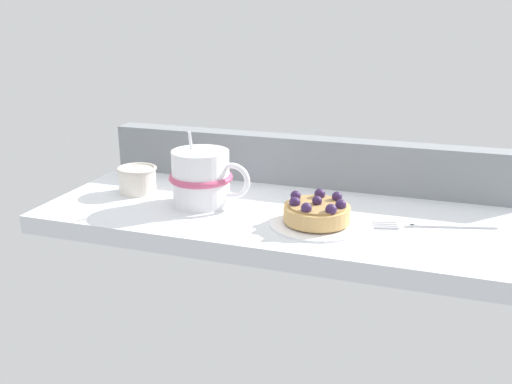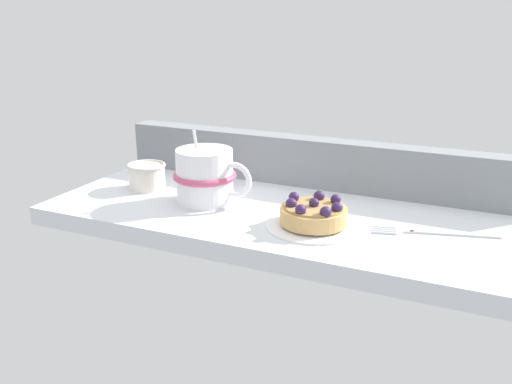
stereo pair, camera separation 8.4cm
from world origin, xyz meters
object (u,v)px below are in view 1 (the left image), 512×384
(raspberry_tart, at_px, (317,211))
(sugar_bowl, at_px, (138,179))
(dessert_plate, at_px, (316,223))
(dessert_fork, at_px, (433,225))
(coffee_mug, at_px, (202,178))

(raspberry_tart, distance_m, sugar_bowl, 0.33)
(sugar_bowl, bearing_deg, dessert_plate, -9.22)
(sugar_bowl, bearing_deg, raspberry_tart, -9.24)
(dessert_plate, height_order, dessert_fork, same)
(dessert_plate, bearing_deg, coffee_mug, 170.56)
(raspberry_tart, bearing_deg, dessert_plate, 134.98)
(dessert_plate, relative_size, dessert_fork, 0.79)
(coffee_mug, bearing_deg, raspberry_tart, -9.47)
(dessert_plate, bearing_deg, dessert_fork, 14.75)
(coffee_mug, bearing_deg, dessert_plate, -9.44)
(coffee_mug, height_order, sugar_bowl, coffee_mug)
(dessert_plate, relative_size, sugar_bowl, 2.03)
(raspberry_tart, height_order, coffee_mug, coffee_mug)
(dessert_plate, distance_m, raspberry_tart, 0.02)
(dessert_fork, bearing_deg, raspberry_tart, -165.19)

